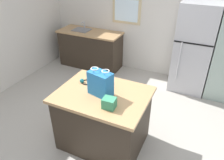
% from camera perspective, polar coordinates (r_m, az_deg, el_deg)
% --- Properties ---
extents(ground, '(6.53, 6.53, 0.00)m').
position_cam_1_polar(ground, '(3.57, 0.34, -14.63)').
color(ground, '#ADA89E').
extents(back_wall, '(5.44, 0.13, 2.53)m').
position_cam_1_polar(back_wall, '(5.00, 12.52, 15.19)').
color(back_wall, silver).
rests_on(back_wall, ground).
extents(kitchen_island, '(1.24, 0.95, 0.89)m').
position_cam_1_polar(kitchen_island, '(3.19, -2.33, -10.17)').
color(kitchen_island, '#33281E').
rests_on(kitchen_island, ground).
extents(refrigerator, '(0.70, 0.70, 1.79)m').
position_cam_1_polar(refrigerator, '(4.61, 20.71, 7.79)').
color(refrigerator, '#B7B7BC').
rests_on(refrigerator, ground).
extents(sink_counter, '(1.55, 0.64, 1.09)m').
position_cam_1_polar(sink_counter, '(5.48, -5.74, 8.25)').
color(sink_counter, '#33281E').
rests_on(sink_counter, ground).
extents(shopping_bag, '(0.35, 0.24, 0.37)m').
position_cam_1_polar(shopping_bag, '(2.82, -3.07, -0.91)').
color(shopping_bag, '#236BAD').
rests_on(shopping_bag, kitchen_island).
extents(small_box, '(0.16, 0.14, 0.13)m').
position_cam_1_polar(small_box, '(2.63, -0.74, -6.10)').
color(small_box, '#388E66').
rests_on(small_box, kitchen_island).
extents(bottle, '(0.05, 0.05, 0.24)m').
position_cam_1_polar(bottle, '(3.05, -4.16, 0.43)').
color(bottle, white).
rests_on(bottle, kitchen_island).
extents(ear_defenders, '(0.20, 0.20, 0.06)m').
position_cam_1_polar(ear_defenders, '(3.17, -6.72, -0.31)').
color(ear_defenders, black).
rests_on(ear_defenders, kitchen_island).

